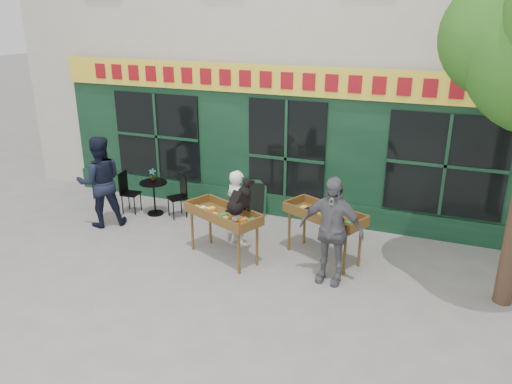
% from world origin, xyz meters
% --- Properties ---
extents(ground, '(80.00, 80.00, 0.00)m').
position_xyz_m(ground, '(0.00, 0.00, 0.00)').
color(ground, slate).
rests_on(ground, ground).
extents(book_cart_center, '(1.62, 1.17, 0.99)m').
position_xyz_m(book_cart_center, '(-0.43, 0.04, 0.82)').
color(book_cart_center, brown).
rests_on(book_cart_center, ground).
extents(dog, '(0.55, 0.69, 0.60)m').
position_xyz_m(dog, '(-0.08, -0.01, 1.29)').
color(dog, black).
rests_on(dog, book_cart_center).
extents(woman, '(0.65, 0.55, 1.51)m').
position_xyz_m(woman, '(-0.43, 0.69, 0.75)').
color(woman, white).
rests_on(woman, ground).
extents(book_cart_right, '(1.62, 1.19, 0.99)m').
position_xyz_m(book_cart_right, '(1.28, 0.69, 0.82)').
color(book_cart_right, brown).
rests_on(book_cart_right, ground).
extents(man_right, '(1.13, 0.54, 1.87)m').
position_xyz_m(man_right, '(1.58, -0.06, 0.93)').
color(man_right, '#56565B').
rests_on(man_right, ground).
extents(bistro_table, '(0.60, 0.60, 0.76)m').
position_xyz_m(bistro_table, '(-2.77, 1.37, 0.54)').
color(bistro_table, black).
rests_on(bistro_table, ground).
extents(bistro_chair_left, '(0.41, 0.40, 0.95)m').
position_xyz_m(bistro_chair_left, '(-3.41, 1.26, 0.56)').
color(bistro_chair_left, black).
rests_on(bistro_chair_left, ground).
extents(bistro_chair_right, '(0.51, 0.51, 0.95)m').
position_xyz_m(bistro_chair_right, '(-2.16, 1.49, 0.56)').
color(bistro_chair_right, black).
rests_on(bistro_chair_right, ground).
extents(potted_plant, '(0.19, 0.16, 0.31)m').
position_xyz_m(potted_plant, '(-2.77, 1.37, 0.92)').
color(potted_plant, gray).
rests_on(potted_plant, bistro_table).
extents(man_left, '(1.19, 1.18, 1.94)m').
position_xyz_m(man_left, '(-3.47, 0.47, 0.97)').
color(man_left, black).
rests_on(man_left, ground).
extents(chalkboard, '(0.58, 0.29, 0.79)m').
position_xyz_m(chalkboard, '(-0.70, 2.19, 0.40)').
color(chalkboard, black).
rests_on(chalkboard, ground).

